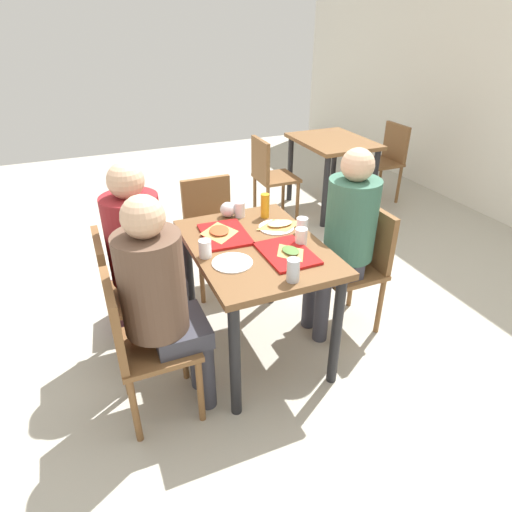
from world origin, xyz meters
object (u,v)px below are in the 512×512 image
chair_near_right (139,340)px  background_chair_near (269,173)px  person_far_side (345,230)px  foil_bundle (228,210)px  chair_left_end (211,226)px  plastic_cup_c (240,209)px  paper_plate_center (276,227)px  tray_red_near (225,234)px  background_table (332,152)px  chair_near_left (124,289)px  plastic_cup_a (302,226)px  pizza_slice_a (219,231)px  soda_can (293,270)px  condiment_bottle (265,206)px  pizza_slice_b (291,251)px  background_chair_far (387,157)px  main_table (256,263)px  paper_plate_near_edge (232,263)px  plastic_cup_b (205,249)px  handbag (122,307)px  pizza_slice_c (280,224)px  tray_red_far (287,253)px  chair_far_side (359,260)px  person_in_brown_jacket (161,294)px  person_in_red (142,248)px  plastic_cup_d (301,237)px

chair_near_right → background_chair_near: size_ratio=1.00×
person_far_side → foil_bundle: person_far_side is taller
chair_left_end → plastic_cup_c: size_ratio=8.60×
person_far_side → paper_plate_center: 0.44m
tray_red_near → foil_bundle: foil_bundle is taller
foil_bundle → background_table: foil_bundle is taller
background_chair_near → person_far_side: bearing=-9.7°
chair_near_left → plastic_cup_a: 1.13m
pizza_slice_a → foil_bundle: bearing=149.4°
tray_red_near → paper_plate_center: 0.33m
chair_left_end → soda_can: size_ratio=7.05×
paper_plate_center → condiment_bottle: (-0.18, 0.00, 0.08)m
background_table → paper_plate_center: bearing=-40.6°
pizza_slice_a → condiment_bottle: bearing=110.2°
chair_near_right → plastic_cup_c: plastic_cup_c is taller
pizza_slice_b → background_chair_far: 3.07m
background_chair_near → main_table: bearing=-26.5°
paper_plate_near_edge → background_chair_near: (-2.00, 1.13, -0.28)m
pizza_slice_b → condiment_bottle: bearing=171.7°
plastic_cup_b → soda_can: soda_can is taller
paper_plate_center → soda_can: bearing=-17.5°
person_far_side → plastic_cup_c: (-0.40, -0.55, 0.08)m
chair_left_end → pizza_slice_b: (1.08, 0.13, 0.30)m
plastic_cup_a → handbag: plastic_cup_a is taller
pizza_slice_c → plastic_cup_c: plastic_cup_c is taller
soda_can → background_table: (-2.28, 1.64, -0.20)m
main_table → paper_plate_center: size_ratio=4.60×
tray_red_near → tray_red_far: size_ratio=1.00×
foil_bundle → background_table: (-1.42, 1.68, -0.19)m
paper_plate_near_edge → pizza_slice_b: bearing=82.9°
chair_far_side → person_far_side: size_ratio=0.68×
pizza_slice_b → pizza_slice_c: (-0.35, 0.10, -0.01)m
person_far_side → condiment_bottle: 0.53m
pizza_slice_b → plastic_cup_a: 0.29m
main_table → person_far_side: size_ratio=0.80×
person_in_brown_jacket → plastic_cup_a: 0.97m
tray_red_near → plastic_cup_b: plastic_cup_b is taller
person_in_brown_jacket → pizza_slice_b: bearing=94.7°
pizza_slice_b → plastic_cup_b: plastic_cup_b is taller
pizza_slice_c → person_far_side: bearing=67.3°
person_in_red → tray_red_far: bearing=59.2°
pizza_slice_b → plastic_cup_d: (-0.09, 0.11, 0.03)m
paper_plate_center → plastic_cup_d: plastic_cup_d is taller
chair_left_end → person_in_brown_jacket: person_in_brown_jacket is taller
paper_plate_near_edge → foil_bundle: 0.61m
foil_bundle → background_chair_near: foil_bundle is taller
chair_far_side → chair_left_end: same height
chair_near_right → soda_can: soda_can is taller
pizza_slice_c → background_table: bearing=139.8°
pizza_slice_c → condiment_bottle: condiment_bottle is taller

